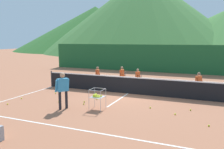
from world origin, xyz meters
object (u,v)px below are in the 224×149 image
at_px(tennis_ball_11, 22,98).
at_px(student_2, 138,76).
at_px(student_3, 199,81).
at_px(tennis_ball_7, 60,93).
at_px(ball_cart, 97,96).
at_px(student_0, 98,74).
at_px(tennis_ball_4, 84,102).
at_px(instructor, 63,87).
at_px(tennis_ball_5, 191,110).
at_px(tennis_ball_0, 150,108).
at_px(tennis_ball_3, 84,104).
at_px(tennis_net, 128,85).
at_px(student_1, 122,74).
at_px(tennis_ball_2, 209,126).
at_px(tennis_ball_1, 56,93).
at_px(tennis_ball_8, 97,99).
at_px(tennis_ball_10, 59,102).
at_px(tennis_ball_9, 175,114).
at_px(tennis_ball_6, 8,104).

bearing_deg(tennis_ball_11, student_2, 48.10).
relative_size(student_3, tennis_ball_7, 18.57).
bearing_deg(ball_cart, student_0, 115.99).
bearing_deg(student_3, tennis_ball_7, -159.60).
height_order(tennis_ball_7, tennis_ball_11, same).
bearing_deg(student_2, ball_cart, -93.30).
xyz_separation_m(ball_cart, tennis_ball_4, (-1.07, 0.73, -0.55)).
relative_size(instructor, tennis_ball_5, 23.98).
xyz_separation_m(instructor, student_2, (1.71, 5.88, -0.25)).
bearing_deg(tennis_ball_0, tennis_ball_3, -168.48).
xyz_separation_m(tennis_net, student_1, (-1.09, 1.96, 0.29)).
xyz_separation_m(instructor, tennis_ball_2, (6.02, 0.18, -0.94)).
bearing_deg(student_0, tennis_ball_1, -110.17).
relative_size(student_0, tennis_ball_3, 18.91).
xyz_separation_m(tennis_ball_0, tennis_ball_1, (-5.70, 0.75, 0.00)).
bearing_deg(instructor, tennis_net, 66.69).
height_order(student_0, tennis_ball_8, student_0).
xyz_separation_m(instructor, tennis_ball_11, (-3.02, 0.61, -0.94)).
relative_size(tennis_ball_3, tennis_ball_8, 1.00).
xyz_separation_m(tennis_ball_8, tennis_ball_10, (-1.51, -1.16, 0.00)).
bearing_deg(student_3, tennis_ball_9, -99.39).
relative_size(tennis_net, tennis_ball_11, 157.77).
relative_size(tennis_net, tennis_ball_5, 157.77).
height_order(student_2, tennis_ball_0, student_2).
distance_m(instructor, tennis_ball_11, 3.22).
distance_m(student_1, tennis_ball_9, 6.42).
bearing_deg(instructor, tennis_ball_0, 23.63).
distance_m(student_1, tennis_ball_8, 4.01).
height_order(ball_cart, tennis_ball_10, ball_cart).
distance_m(tennis_ball_0, tennis_ball_6, 6.72).
height_order(student_1, tennis_ball_10, student_1).
bearing_deg(student_2, tennis_ball_3, -103.63).
bearing_deg(student_3, tennis_ball_4, -142.44).
relative_size(tennis_ball_6, tennis_ball_7, 1.00).
xyz_separation_m(student_2, ball_cart, (-0.31, -5.31, -0.14)).
bearing_deg(tennis_ball_10, tennis_ball_4, 22.67).
xyz_separation_m(tennis_ball_4, tennis_ball_10, (-1.16, -0.48, 0.00)).
distance_m(tennis_ball_2, tennis_ball_3, 5.56).
distance_m(tennis_ball_4, tennis_ball_9, 4.41).
xyz_separation_m(tennis_net, tennis_ball_3, (-1.19, -3.01, -0.47)).
xyz_separation_m(tennis_ball_5, tennis_ball_11, (-8.29, -1.28, 0.00)).
xyz_separation_m(tennis_ball_1, tennis_ball_5, (7.39, -0.42, 0.00)).
height_order(student_3, tennis_ball_5, student_3).
relative_size(tennis_ball_7, tennis_ball_11, 1.00).
xyz_separation_m(tennis_ball_7, tennis_ball_9, (6.67, -1.43, 0.00)).
distance_m(tennis_ball_0, tennis_ball_2, 2.81).
bearing_deg(tennis_ball_0, tennis_ball_1, 172.50).
xyz_separation_m(tennis_ball_0, tennis_ball_8, (-2.89, 0.41, 0.00)).
bearing_deg(tennis_ball_8, student_1, 91.11).
bearing_deg(tennis_ball_3, student_0, 108.26).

